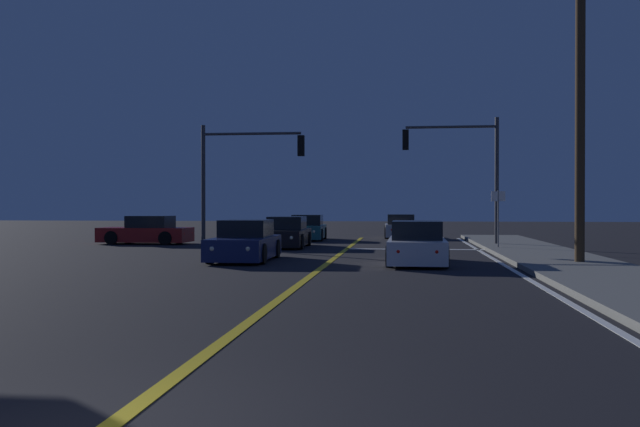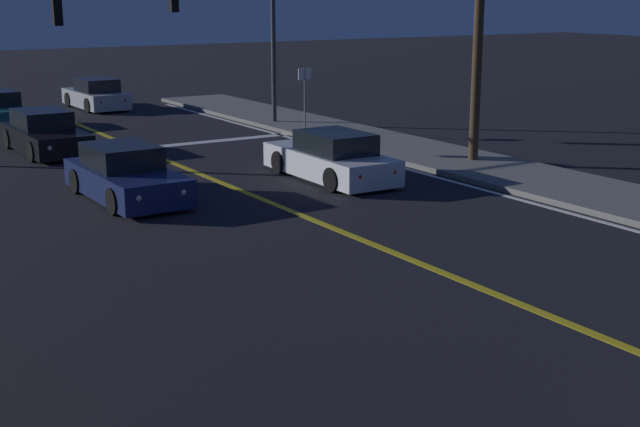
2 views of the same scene
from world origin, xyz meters
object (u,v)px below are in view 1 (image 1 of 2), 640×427
Objects in this scene: car_following_oncoming_white at (417,245)px; car_mid_block_silver at (400,228)px; traffic_signal_far_left at (241,164)px; utility_pole_right at (580,79)px; street_sign_corner at (498,210)px; car_side_waiting_teal at (307,229)px; car_distant_tail_navy at (245,243)px; traffic_signal_near_right at (462,160)px; car_lead_oncoming_black at (286,234)px; car_parked_curb_red at (147,232)px.

car_following_oncoming_white and car_mid_block_silver have the same top height.
car_following_oncoming_white is 18.38m from car_mid_block_silver.
traffic_signal_far_left is at bearing 132.38° from car_following_oncoming_white.
street_sign_corner is at bearing 100.69° from utility_pole_right.
car_mid_block_silver is at bearing 105.92° from utility_pole_right.
car_side_waiting_teal and car_distant_tail_navy have the same top height.
utility_pole_right is at bearing 172.65° from car_distant_tail_navy.
car_mid_block_silver is 9.57m from traffic_signal_near_right.
utility_pole_right reaches higher than car_distant_tail_navy.
street_sign_corner is (8.88, -8.24, 1.06)m from car_side_waiting_teal.
car_lead_oncoming_black is 10.09m from car_following_oncoming_white.
car_side_waiting_teal and car_mid_block_silver have the same top height.
car_mid_block_silver is (4.93, 3.13, -0.00)m from car_side_waiting_teal.
car_distant_tail_navy is at bearing 49.48° from traffic_signal_near_right.
street_sign_corner is at bearing -7.34° from traffic_signal_far_left.
traffic_signal_near_right is (2.16, 9.80, 3.25)m from car_following_oncoming_white.
utility_pole_right is at bearing 121.23° from car_side_waiting_teal.
utility_pole_right reaches higher than traffic_signal_far_left.
car_parked_curb_red is at bearing 32.53° from car_side_waiting_teal.
car_side_waiting_teal is 0.96× the size of car_distant_tail_navy.
utility_pole_right reaches higher than car_parked_curb_red.
traffic_signal_far_left reaches higher than street_sign_corner.
car_mid_block_silver is 20.16m from utility_pole_right.
traffic_signal_far_left is (-7.49, 8.40, 3.06)m from car_following_oncoming_white.
car_mid_block_silver is at bearing -106.96° from car_distant_tail_navy.
car_side_waiting_teal is at bearing -91.24° from car_lead_oncoming_black.
car_side_waiting_teal is 9.95m from traffic_signal_near_right.
car_lead_oncoming_black is at bearing 1.49° from traffic_signal_far_left.
car_following_oncoming_white is at bearing -48.26° from traffic_signal_far_left.
car_parked_curb_red is at bearing 158.69° from traffic_signal_far_left.
traffic_signal_near_right reaches higher than car_parked_curb_red.
car_lead_oncoming_black is 9.06m from street_sign_corner.
traffic_signal_near_right reaches higher than car_mid_block_silver.
street_sign_corner reaches higher than car_following_oncoming_white.
traffic_signal_far_left reaches higher than car_lead_oncoming_black.
traffic_signal_near_right is 1.06× the size of traffic_signal_far_left.
street_sign_corner reaches higher than car_lead_oncoming_black.
car_distant_tail_navy is at bearing 88.03° from car_lead_oncoming_black.
car_mid_block_silver is at bearing 55.26° from traffic_signal_far_left.
car_following_oncoming_white is 10.55m from traffic_signal_near_right.
street_sign_corner is at bearing 64.90° from car_following_oncoming_white.
utility_pole_right is at bearing -75.84° from car_mid_block_silver.
car_mid_block_silver is 1.75× the size of street_sign_corner.
car_following_oncoming_white is at bearing 77.59° from traffic_signal_near_right.
car_distant_tail_navy is (-5.60, 0.73, -0.00)m from car_following_oncoming_white.
car_lead_oncoming_black and car_side_waiting_teal have the same top height.
car_parked_curb_red is 16.33m from street_sign_corner.
car_mid_block_silver is 0.80× the size of traffic_signal_far_left.
car_lead_oncoming_black and car_following_oncoming_white have the same top height.
car_distant_tail_navy is (-0.09, -14.52, 0.00)m from car_side_waiting_teal.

